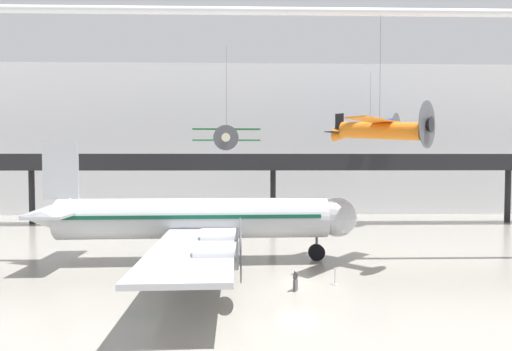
% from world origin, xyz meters
% --- Properties ---
extents(ground_plane, '(260.00, 260.00, 0.00)m').
position_xyz_m(ground_plane, '(0.00, 0.00, 0.00)').
color(ground_plane, gray).
extents(hangar_back_wall, '(140.00, 3.00, 22.09)m').
position_xyz_m(hangar_back_wall, '(0.00, 34.31, 11.04)').
color(hangar_back_wall, white).
rests_on(hangar_back_wall, ground).
extents(mezzanine_walkway, '(110.00, 3.20, 8.74)m').
position_xyz_m(mezzanine_walkway, '(0.00, 23.77, 7.12)').
color(mezzanine_walkway, black).
rests_on(mezzanine_walkway, ground).
extents(ceiling_truss_beam, '(120.00, 0.60, 0.60)m').
position_xyz_m(ceiling_truss_beam, '(0.00, 4.50, 19.06)').
color(ceiling_truss_beam, silver).
extents(airliner_silver_main, '(26.14, 29.60, 9.37)m').
position_xyz_m(airliner_silver_main, '(-7.48, 5.27, 3.37)').
color(airliner_silver_main, '#B7BABF').
rests_on(airliner_silver_main, ground).
extents(suspended_plane_green_biplane, '(6.34, 5.18, 9.79)m').
position_xyz_m(suspended_plane_green_biplane, '(-5.22, 12.25, 10.22)').
color(suspended_plane_green_biplane, '#1E6B33').
extents(suspended_plane_orange_highwing, '(7.86, 7.94, 9.88)m').
position_xyz_m(suspended_plane_orange_highwing, '(6.59, 4.02, 10.21)').
color(suspended_plane_orange_highwing, orange).
extents(suspended_plane_blue_trainer, '(7.11, 7.59, 8.18)m').
position_xyz_m(suspended_plane_blue_trainer, '(11.92, 23.41, 12.22)').
color(suspended_plane_blue_trainer, '#1E4CAD').
extents(stanchion_barrier, '(0.36, 0.36, 1.08)m').
position_xyz_m(stanchion_barrier, '(2.31, -0.58, 0.33)').
color(stanchion_barrier, '#B2B5BA').
rests_on(stanchion_barrier, ground).
extents(info_sign_pedestal, '(0.42, 0.70, 1.24)m').
position_xyz_m(info_sign_pedestal, '(-0.36, -1.79, 0.46)').
color(info_sign_pedestal, '#4C4C51').
rests_on(info_sign_pedestal, ground).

